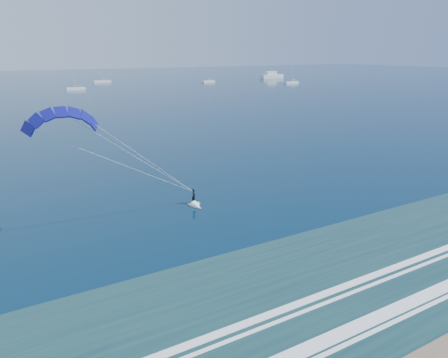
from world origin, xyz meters
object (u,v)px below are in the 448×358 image
sailboat_2 (102,81)px  sailboat_4 (292,82)px  sailboat_3 (209,81)px  sailboat_1 (75,89)px  kitesurfer_rig (136,157)px  motor_yacht (272,76)px

sailboat_2 → sailboat_4: (95.37, -63.29, -0.01)m
sailboat_3 → sailboat_1: bearing=-171.3°
kitesurfer_rig → sailboat_4: 206.29m
kitesurfer_rig → sailboat_2: size_ratio=1.46×
sailboat_2 → sailboat_3: sailboat_2 is taller
sailboat_4 → sailboat_3: bearing=140.6°
sailboat_1 → sailboat_3: size_ratio=1.12×
sailboat_2 → sailboat_4: size_ratio=1.10×
sailboat_2 → kitesurfer_rig: bearing=-102.0°
kitesurfer_rig → sailboat_1: kitesurfer_rig is taller
kitesurfer_rig → sailboat_3: 209.11m
sailboat_3 → sailboat_2: bearing=150.9°
motor_yacht → sailboat_2: bearing=171.3°
sailboat_2 → sailboat_3: 65.02m
sailboat_1 → sailboat_3: sailboat_1 is taller
kitesurfer_rig → motor_yacht: bearing=50.9°
sailboat_3 → sailboat_4: sailboat_4 is taller
motor_yacht → sailboat_4: bearing=-112.2°
sailboat_1 → sailboat_3: (79.81, 12.16, -0.01)m
motor_yacht → sailboat_3: bearing=-166.2°
motor_yacht → sailboat_2: 115.43m
kitesurfer_rig → sailboat_1: size_ratio=1.67×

